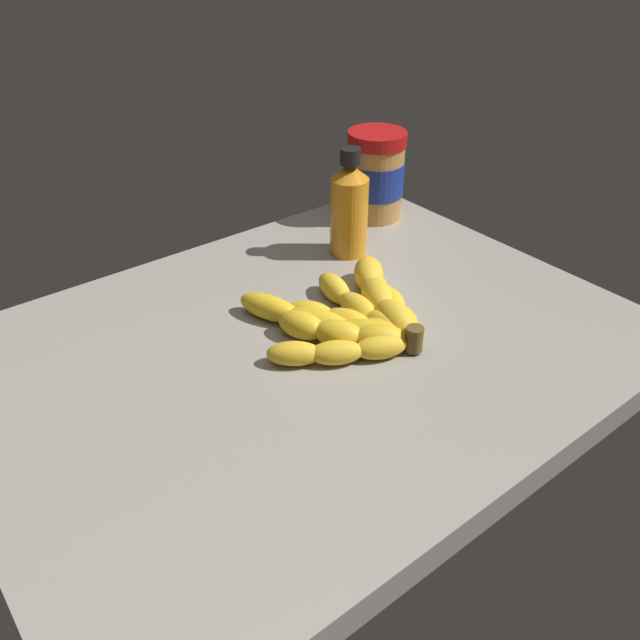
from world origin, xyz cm
name	(u,v)px	position (x,y,z in cm)	size (l,w,h in cm)	color
ground_plane	(307,353)	(0.00, 0.00, -1.79)	(75.14, 57.44, 3.58)	gray
banana_bunch	(355,315)	(6.26, -1.12, 1.60)	(24.34, 21.17, 3.80)	yellow
peanut_butter_jar	(375,176)	(29.17, 20.85, 6.68)	(8.91, 8.91, 13.50)	#BF8442
honey_bottle	(349,208)	(17.94, 13.88, 6.88)	(5.26, 5.26, 15.24)	orange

